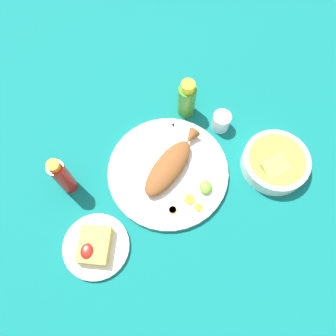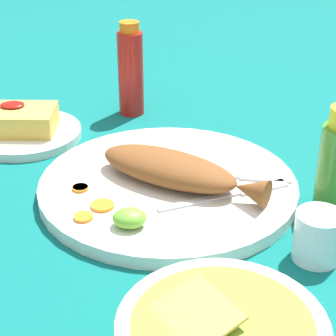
# 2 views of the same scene
# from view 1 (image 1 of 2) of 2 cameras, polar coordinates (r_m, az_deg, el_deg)

# --- Properties ---
(ground_plane) EXTENTS (4.00, 4.00, 0.00)m
(ground_plane) POSITION_cam_1_polar(r_m,az_deg,el_deg) (0.97, 0.00, -0.85)
(ground_plane) COLOR #0C605B
(main_plate) EXTENTS (0.35, 0.35, 0.02)m
(main_plate) POSITION_cam_1_polar(r_m,az_deg,el_deg) (0.96, 0.00, -0.65)
(main_plate) COLOR silver
(main_plate) RESTS_ON ground_plane
(fried_fish) EXTENTS (0.24, 0.17, 0.04)m
(fried_fish) POSITION_cam_1_polar(r_m,az_deg,el_deg) (0.94, 0.35, 0.49)
(fried_fish) COLOR brown
(fried_fish) RESTS_ON main_plate
(fork_near) EXTENTS (0.19, 0.04, 0.00)m
(fork_near) POSITION_cam_1_polar(r_m,az_deg,el_deg) (0.99, -0.20, 4.45)
(fork_near) COLOR silver
(fork_near) RESTS_ON main_plate
(fork_far) EXTENTS (0.18, 0.09, 0.00)m
(fork_far) POSITION_cam_1_polar(r_m,az_deg,el_deg) (0.99, 2.58, 3.99)
(fork_far) COLOR silver
(fork_far) RESTS_ON main_plate
(carrot_slice_near) EXTENTS (0.02, 0.02, 0.00)m
(carrot_slice_near) POSITION_cam_1_polar(r_m,az_deg,el_deg) (0.92, 0.80, -7.28)
(carrot_slice_near) COLOR orange
(carrot_slice_near) RESTS_ON main_plate
(carrot_slice_mid) EXTENTS (0.02, 0.02, 0.00)m
(carrot_slice_mid) POSITION_cam_1_polar(r_m,az_deg,el_deg) (0.92, 0.85, -7.29)
(carrot_slice_mid) COLOR orange
(carrot_slice_mid) RESTS_ON main_plate
(carrot_slice_far) EXTENTS (0.03, 0.03, 0.00)m
(carrot_slice_far) POSITION_cam_1_polar(r_m,az_deg,el_deg) (0.93, 3.75, -5.49)
(carrot_slice_far) COLOR orange
(carrot_slice_far) RESTS_ON main_plate
(carrot_slice_extra) EXTENTS (0.02, 0.02, 0.00)m
(carrot_slice_extra) POSITION_cam_1_polar(r_m,az_deg,el_deg) (0.92, 5.34, -6.83)
(carrot_slice_extra) COLOR orange
(carrot_slice_extra) RESTS_ON main_plate
(lime_wedge_main) EXTENTS (0.04, 0.03, 0.02)m
(lime_wedge_main) POSITION_cam_1_polar(r_m,az_deg,el_deg) (0.93, 6.57, -3.33)
(lime_wedge_main) COLOR #6BB233
(lime_wedge_main) RESTS_ON main_plate
(hot_sauce_bottle_red) EXTENTS (0.04, 0.04, 0.16)m
(hot_sauce_bottle_red) POSITION_cam_1_polar(r_m,az_deg,el_deg) (0.93, -17.88, -1.44)
(hot_sauce_bottle_red) COLOR #B21914
(hot_sauce_bottle_red) RESTS_ON ground_plane
(hot_sauce_bottle_green) EXTENTS (0.05, 0.05, 0.14)m
(hot_sauce_bottle_green) POSITION_cam_1_polar(r_m,az_deg,el_deg) (1.02, 3.29, 11.87)
(hot_sauce_bottle_green) COLOR #3D8428
(hot_sauce_bottle_green) RESTS_ON ground_plane
(salt_cup) EXTENTS (0.06, 0.06, 0.06)m
(salt_cup) POSITION_cam_1_polar(r_m,az_deg,el_deg) (1.03, 9.19, 7.91)
(salt_cup) COLOR silver
(salt_cup) RESTS_ON ground_plane
(side_plate_fries) EXTENTS (0.18, 0.18, 0.01)m
(side_plate_fries) POSITION_cam_1_polar(r_m,az_deg,el_deg) (0.93, -12.38, -13.20)
(side_plate_fries) COLOR silver
(side_plate_fries) RESTS_ON ground_plane
(fries_pile) EXTENTS (0.10, 0.08, 0.04)m
(fries_pile) POSITION_cam_1_polar(r_m,az_deg,el_deg) (0.90, -12.74, -12.98)
(fries_pile) COLOR gold
(fries_pile) RESTS_ON side_plate_fries
(guacamole_bowl) EXTENTS (0.19, 0.19, 0.06)m
(guacamole_bowl) POSITION_cam_1_polar(r_m,az_deg,el_deg) (1.01, 18.20, 0.98)
(guacamole_bowl) COLOR white
(guacamole_bowl) RESTS_ON ground_plane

